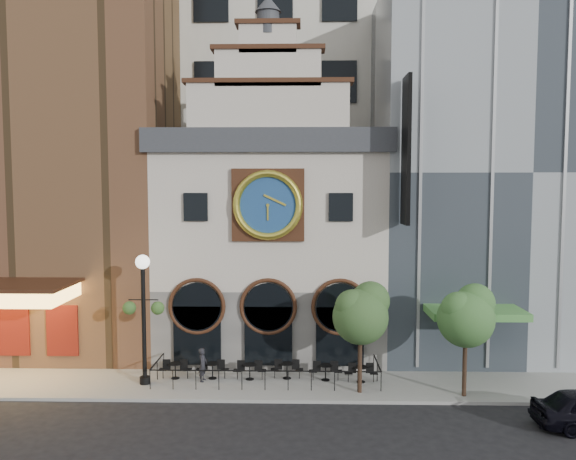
# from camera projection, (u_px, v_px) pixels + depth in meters

# --- Properties ---
(ground) EXTENTS (120.00, 120.00, 0.00)m
(ground) POSITION_uv_depth(u_px,v_px,m) (263.00, 403.00, 24.51)
(ground) COLOR black
(ground) RESTS_ON ground
(sidewalk) EXTENTS (44.00, 5.00, 0.15)m
(sidewalk) POSITION_uv_depth(u_px,v_px,m) (267.00, 382.00, 27.00)
(sidewalk) COLOR gray
(sidewalk) RESTS_ON ground
(clock_building) EXTENTS (12.60, 8.78, 18.65)m
(clock_building) POSITION_uv_depth(u_px,v_px,m) (272.00, 236.00, 31.79)
(clock_building) COLOR #605E5B
(clock_building) RESTS_ON ground
(theater_building) EXTENTS (14.00, 15.60, 25.00)m
(theater_building) POSITION_uv_depth(u_px,v_px,m) (58.00, 134.00, 33.77)
(theater_building) COLOR brown
(theater_building) RESTS_ON ground
(retail_building) EXTENTS (14.00, 14.40, 20.00)m
(retail_building) POSITION_uv_depth(u_px,v_px,m) (492.00, 175.00, 33.38)
(retail_building) COLOR gray
(retail_building) RESTS_ON ground
(office_tower) EXTENTS (20.00, 16.00, 40.00)m
(office_tower) POSITION_uv_depth(u_px,v_px,m) (280.00, 49.00, 42.90)
(office_tower) COLOR beige
(office_tower) RESTS_ON ground
(cafe_railing) EXTENTS (10.60, 2.60, 0.90)m
(cafe_railing) POSITION_uv_depth(u_px,v_px,m) (267.00, 371.00, 26.95)
(cafe_railing) COLOR black
(cafe_railing) RESTS_ON sidewalk
(bistro_0) EXTENTS (1.58, 0.68, 0.90)m
(bistro_0) POSITION_uv_depth(u_px,v_px,m) (175.00, 369.00, 27.21)
(bistro_0) COLOR black
(bistro_0) RESTS_ON sidewalk
(bistro_1) EXTENTS (1.58, 0.68, 0.90)m
(bistro_1) POSITION_uv_depth(u_px,v_px,m) (212.00, 369.00, 27.20)
(bistro_1) COLOR black
(bistro_1) RESTS_ON sidewalk
(bistro_2) EXTENTS (1.58, 0.68, 0.90)m
(bistro_2) POSITION_uv_depth(u_px,v_px,m) (250.00, 370.00, 27.07)
(bistro_2) COLOR black
(bistro_2) RESTS_ON sidewalk
(bistro_3) EXTENTS (1.58, 0.68, 0.90)m
(bistro_3) POSITION_uv_depth(u_px,v_px,m) (287.00, 369.00, 27.21)
(bistro_3) COLOR black
(bistro_3) RESTS_ON sidewalk
(bistro_4) EXTENTS (1.58, 0.68, 0.90)m
(bistro_4) POSITION_uv_depth(u_px,v_px,m) (326.00, 371.00, 26.96)
(bistro_4) COLOR black
(bistro_4) RESTS_ON sidewalk
(bistro_5) EXTENTS (1.58, 0.68, 0.90)m
(bistro_5) POSITION_uv_depth(u_px,v_px,m) (361.00, 373.00, 26.70)
(bistro_5) COLOR black
(bistro_5) RESTS_ON sidewalk
(pedestrian) EXTENTS (0.46, 0.63, 1.59)m
(pedestrian) POSITION_uv_depth(u_px,v_px,m) (203.00, 365.00, 26.85)
(pedestrian) COLOR black
(pedestrian) RESTS_ON sidewalk
(lamppost) EXTENTS (1.97, 0.67, 6.15)m
(lamppost) POSITION_uv_depth(u_px,v_px,m) (143.00, 304.00, 26.25)
(lamppost) COLOR black
(lamppost) RESTS_ON sidewalk
(tree_left) EXTENTS (2.62, 2.52, 5.04)m
(tree_left) POSITION_uv_depth(u_px,v_px,m) (361.00, 312.00, 25.18)
(tree_left) COLOR #382619
(tree_left) RESTS_ON sidewalk
(tree_right) EXTENTS (2.60, 2.50, 5.01)m
(tree_right) POSITION_uv_depth(u_px,v_px,m) (467.00, 314.00, 24.77)
(tree_right) COLOR #382619
(tree_right) RESTS_ON sidewalk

